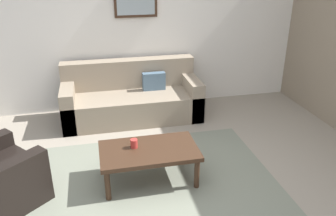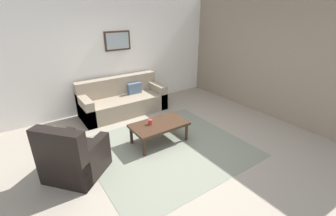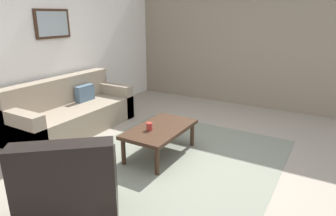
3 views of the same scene
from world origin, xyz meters
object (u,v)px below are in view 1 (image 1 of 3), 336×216
(cup, at_px, (134,143))
(framed_artwork, at_px, (136,2))
(couch_main, at_px, (131,98))
(coffee_table, at_px, (149,153))

(cup, bearing_deg, framed_artwork, 80.50)
(couch_main, height_order, coffee_table, couch_main)
(couch_main, relative_size, cup, 20.87)
(coffee_table, height_order, framed_artwork, framed_artwork)
(coffee_table, bearing_deg, framed_artwork, 84.75)
(cup, bearing_deg, couch_main, 84.06)
(coffee_table, distance_m, cup, 0.20)
(coffee_table, bearing_deg, couch_main, 89.19)
(couch_main, bearing_deg, coffee_table, -90.81)
(couch_main, xyz_separation_m, coffee_table, (-0.03, -1.81, 0.06))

